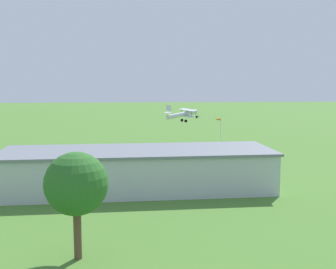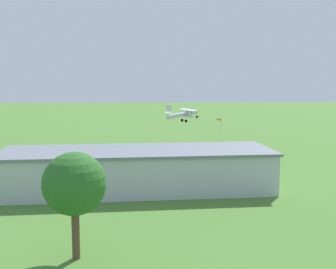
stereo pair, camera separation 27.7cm
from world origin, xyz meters
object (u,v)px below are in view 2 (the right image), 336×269
(person_walking_on_apron, at_px, (219,163))
(person_beside_truck, at_px, (232,164))
(person_watching_takeoff, at_px, (44,167))
(tree_at_field_edge, at_px, (74,184))
(person_by_parked_cars, at_px, (50,163))
(windsock, at_px, (218,122))
(hangar, at_px, (137,170))
(person_crossing_taxiway, at_px, (230,161))
(car_white, at_px, (10,172))
(biplane, at_px, (183,114))

(person_walking_on_apron, xyz_separation_m, person_beside_truck, (-2.21, 0.99, 0.06))
(person_watching_takeoff, xyz_separation_m, tree_at_field_edge, (-10.60, 34.67, 5.63))
(person_by_parked_cars, distance_m, windsock, 38.51)
(hangar, distance_m, person_watching_takeoff, 19.85)
(person_crossing_taxiway, bearing_deg, car_white, 10.70)
(biplane, distance_m, person_by_parked_cars, 31.26)
(person_beside_truck, bearing_deg, person_by_parked_cars, -3.65)
(car_white, xyz_separation_m, person_by_parked_cars, (-4.68, -6.46, 0.03))
(person_by_parked_cars, xyz_separation_m, person_crossing_taxiway, (-31.13, -0.31, 0.05))
(hangar, bearing_deg, car_white, -24.28)
(biplane, bearing_deg, hangar, 74.30)
(person_watching_takeoff, bearing_deg, car_white, 37.79)
(windsock, bearing_deg, biplane, 13.37)
(hangar, distance_m, person_by_parked_cars, 21.67)
(person_walking_on_apron, height_order, person_by_parked_cars, person_by_parked_cars)
(tree_at_field_edge, bearing_deg, person_watching_takeoff, -73.00)
(person_by_parked_cars, relative_size, windsock, 0.25)
(biplane, xyz_separation_m, person_watching_takeoff, (24.84, 21.15, -6.95))
(person_walking_on_apron, height_order, person_watching_takeoff, same)
(biplane, relative_size, person_crossing_taxiway, 4.50)
(person_walking_on_apron, relative_size, person_beside_truck, 0.94)
(car_white, relative_size, person_beside_truck, 2.58)
(person_beside_truck, xyz_separation_m, windsock, (-1.40, -21.98, 5.03))
(car_white, distance_m, person_walking_on_apron, 34.04)
(car_white, bearing_deg, person_crossing_taxiway, -169.30)
(person_crossing_taxiway, bearing_deg, person_walking_on_apron, 30.68)
(person_by_parked_cars, distance_m, person_beside_truck, 31.20)
(car_white, bearing_deg, tree_at_field_edge, 115.61)
(person_beside_truck, height_order, person_crossing_taxiway, person_crossing_taxiway)
(hangar, height_order, person_beside_truck, hangar)
(hangar, bearing_deg, person_watching_takeoff, -38.66)
(person_by_parked_cars, bearing_deg, tree_at_field_edge, 105.28)
(person_crossing_taxiway, bearing_deg, tree_at_field_edge, 61.31)
(hangar, distance_m, person_walking_on_apron, 20.04)
(person_crossing_taxiway, distance_m, tree_at_field_edge, 43.71)
(person_by_parked_cars, bearing_deg, windsock, -148.43)
(hangar, bearing_deg, person_by_parked_cars, -45.49)
(person_walking_on_apron, bearing_deg, windsock, -99.75)
(person_watching_takeoff, distance_m, tree_at_field_edge, 36.69)
(biplane, distance_m, person_walking_on_apron, 20.78)
(car_white, relative_size, person_by_parked_cars, 2.56)
(person_watching_takeoff, distance_m, person_crossing_taxiway, 31.60)
(hangar, relative_size, person_watching_takeoff, 23.78)
(car_white, height_order, person_beside_truck, person_beside_truck)
(person_watching_takeoff, height_order, person_beside_truck, person_beside_truck)
(person_watching_takeoff, distance_m, person_beside_truck, 31.44)
(car_white, height_order, person_walking_on_apron, person_walking_on_apron)
(hangar, xyz_separation_m, car_white, (19.81, -8.93, -2.00))
(person_crossing_taxiway, distance_m, windsock, 20.35)
(biplane, height_order, person_crossing_taxiway, biplane)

